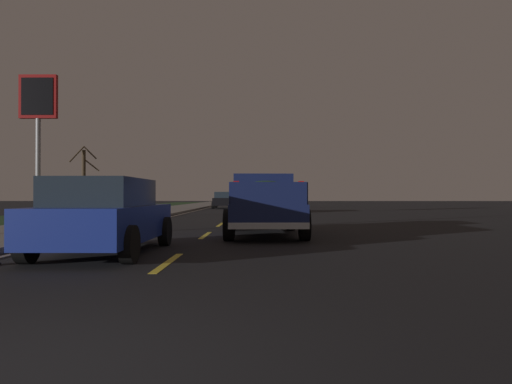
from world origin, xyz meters
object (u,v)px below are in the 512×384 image
at_px(bare_tree_far, 84,178).
at_px(sedan_black, 224,200).
at_px(gas_price_sign, 38,110).
at_px(pickup_truck, 264,203).
at_px(sedan_blue, 105,215).
at_px(sedan_silver, 261,201).

bearing_deg(bare_tree_far, sedan_black, -45.42).
bearing_deg(gas_price_sign, pickup_truck, -128.54).
xyz_separation_m(sedan_blue, gas_price_sign, (13.60, 8.02, 4.71)).
height_order(sedan_blue, bare_tree_far, bare_tree_far).
bearing_deg(sedan_silver, sedan_blue, 172.08).
xyz_separation_m(sedan_silver, sedan_blue, (-23.32, 3.24, 0.00)).
relative_size(sedan_silver, sedan_blue, 1.01).
bearing_deg(sedan_black, sedan_silver, -161.81).
xyz_separation_m(sedan_black, bare_tree_far, (-9.50, 9.64, 1.69)).
xyz_separation_m(sedan_blue, bare_tree_far, (24.44, 9.89, 1.69)).
xyz_separation_m(pickup_truck, gas_price_sign, (9.00, 11.31, 4.51)).
bearing_deg(bare_tree_far, sedan_blue, -157.98).
relative_size(pickup_truck, sedan_black, 1.25).
bearing_deg(sedan_silver, bare_tree_far, 85.12).
bearing_deg(pickup_truck, bare_tree_far, 33.57).
bearing_deg(bare_tree_far, pickup_truck, -146.43).
bearing_deg(sedan_black, gas_price_sign, 159.08).
relative_size(sedan_black, sedan_silver, 0.99).
bearing_deg(sedan_black, pickup_truck, -173.14).
height_order(pickup_truck, sedan_silver, pickup_truck).
relative_size(pickup_truck, sedan_blue, 1.25).
xyz_separation_m(pickup_truck, bare_tree_far, (19.85, 13.17, 1.49)).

